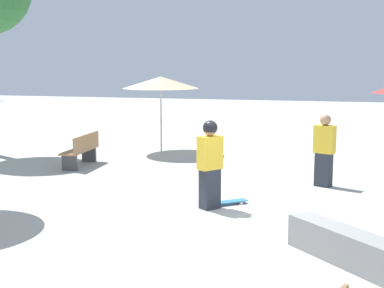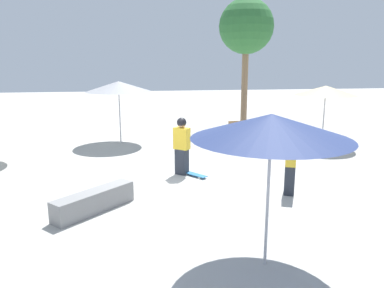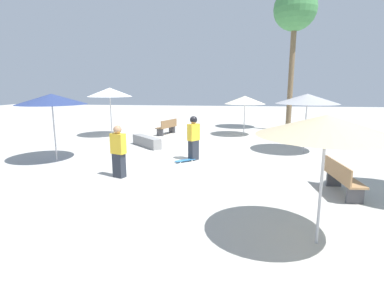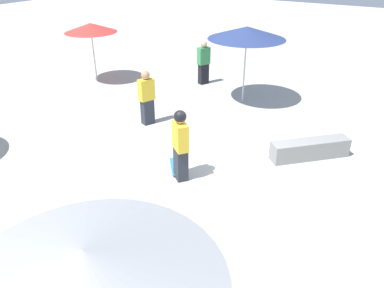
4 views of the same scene
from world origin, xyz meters
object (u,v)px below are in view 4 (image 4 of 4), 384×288
object	(u,v)px
skateboard	(175,166)
shade_umbrella_grey	(86,268)
bystander_far	(147,98)
concrete_ledge	(310,149)
shade_umbrella_red	(91,28)
skater_main	(180,143)
bystander_watching	(204,63)
shade_umbrella_navy	(247,33)

from	to	relation	value
skateboard	shade_umbrella_grey	world-z (taller)	shade_umbrella_grey
shade_umbrella_grey	bystander_far	size ratio (longest dim) A/B	1.59
concrete_ledge	shade_umbrella_red	world-z (taller)	shade_umbrella_red
concrete_ledge	shade_umbrella_red	size ratio (longest dim) A/B	0.77
skateboard	shade_umbrella_red	distance (m)	7.54
shade_umbrella_grey	bystander_far	bearing A→B (deg)	124.21
concrete_ledge	shade_umbrella_red	xyz separation A→B (m)	(-8.75, 1.65, 1.79)
skater_main	concrete_ledge	distance (m)	3.36
shade_umbrella_red	bystander_watching	bearing A→B (deg)	27.22
shade_umbrella_navy	bystander_watching	size ratio (longest dim) A/B	1.52
concrete_ledge	shade_umbrella_navy	distance (m)	4.47
shade_umbrella_grey	shade_umbrella_navy	bearing A→B (deg)	106.01
concrete_ledge	shade_umbrella_navy	size ratio (longest dim) A/B	0.69
bystander_far	bystander_watching	bearing A→B (deg)	27.05
shade_umbrella_grey	shade_umbrella_red	bearing A→B (deg)	134.76
shade_umbrella_red	bystander_watching	world-z (taller)	shade_umbrella_red
shade_umbrella_navy	shade_umbrella_grey	xyz separation A→B (m)	(2.73, -9.50, -0.05)
concrete_ledge	shade_umbrella_navy	xyz separation A→B (m)	(-3.00, 2.60, 2.05)
shade_umbrella_red	bystander_far	world-z (taller)	shade_umbrella_red
shade_umbrella_navy	shade_umbrella_red	world-z (taller)	shade_umbrella_navy
skateboard	concrete_ledge	bearing A→B (deg)	-88.92
skateboard	bystander_watching	xyz separation A→B (m)	(-2.51, 5.72, 0.75)
skateboard	shade_umbrella_red	bearing A→B (deg)	19.04
shade_umbrella_red	skateboard	bearing A→B (deg)	-31.65
skater_main	shade_umbrella_grey	bearing A→B (deg)	151.77
bystander_far	skater_main	bearing A→B (deg)	-107.90
concrete_ledge	shade_umbrella_red	distance (m)	9.08
shade_umbrella_grey	skateboard	bearing A→B (deg)	115.73
concrete_ledge	shade_umbrella_grey	world-z (taller)	shade_umbrella_grey
shade_umbrella_red	bystander_watching	distance (m)	4.32
skateboard	shade_umbrella_grey	xyz separation A→B (m)	(2.28, -4.73, 2.17)
skateboard	concrete_ledge	distance (m)	3.35
skater_main	shade_umbrella_navy	xyz separation A→B (m)	(-0.79, 5.04, 1.39)
bystander_watching	bystander_far	bearing A→B (deg)	31.63
shade_umbrella_red	bystander_far	xyz separation A→B (m)	(4.09, -2.10, -1.22)
shade_umbrella_grey	skater_main	bearing A→B (deg)	113.52
shade_umbrella_grey	bystander_watching	world-z (taller)	shade_umbrella_grey
skater_main	bystander_far	size ratio (longest dim) A/B	1.04
concrete_ledge	skateboard	bearing A→B (deg)	-139.61
skateboard	shade_umbrella_navy	xyz separation A→B (m)	(-0.45, 4.77, 2.22)
shade_umbrella_grey	bystander_watching	bearing A→B (deg)	114.63
skateboard	shade_umbrella_navy	distance (m)	5.28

